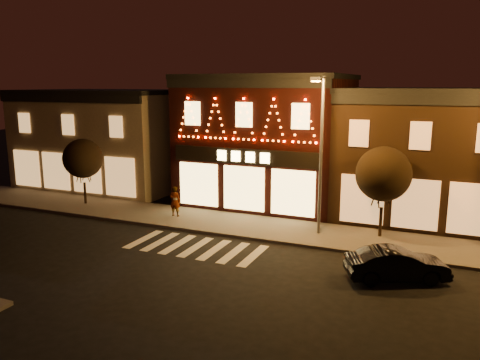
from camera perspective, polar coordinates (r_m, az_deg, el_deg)
The scene contains 10 objects.
ground at distance 20.14m, azimuth -10.86°, elevation -11.35°, with size 120.00×120.00×0.00m, color black.
sidewalk_far at distance 25.96m, azimuth 2.86°, elevation -5.74°, with size 44.00×4.00×0.15m, color #47423D.
building_left at distance 37.83m, azimuth -15.55°, elevation 4.83°, with size 12.20×8.28×7.30m.
building_pulp at distance 31.31m, azimuth 3.35°, elevation 4.86°, with size 10.20×8.34×8.30m.
building_right_a at distance 29.53m, azimuth 20.96°, elevation 2.95°, with size 9.20×8.28×7.50m.
streetlamp_mid at distance 23.94m, azimuth 9.59°, elevation 4.28°, with size 0.50×1.81×7.95m.
tree_left at distance 31.89m, azimuth -18.26°, elevation 2.45°, with size 2.50×2.50×4.18m.
tree_right at distance 24.60m, azimuth 16.76°, elevation 0.68°, with size 2.73×2.73×4.57m.
dark_sedan at distance 20.28m, azimuth 18.23°, elevation -9.57°, with size 1.39×4.00×1.32m, color black.
pedestrian at distance 27.96m, azimuth -7.76°, elevation -2.54°, with size 0.65×0.42×1.77m, color gray.
Camera 1 is at (10.64, -15.25, 7.72)m, focal length 35.72 mm.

